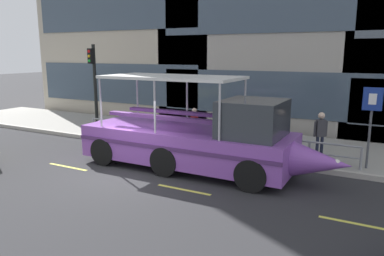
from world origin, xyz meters
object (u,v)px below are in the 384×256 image
(duck_tour_boat, at_px, (200,140))
(pedestrian_mid_left, at_px, (237,122))
(parking_sign, at_px, (371,114))
(traffic_light_pole, at_px, (94,80))
(pedestrian_near_bow, at_px, (320,131))
(pedestrian_mid_right, at_px, (194,122))

(duck_tour_boat, height_order, pedestrian_mid_left, duck_tour_boat)
(duck_tour_boat, bearing_deg, parking_sign, 24.35)
(traffic_light_pole, xyz_separation_m, pedestrian_near_bow, (10.60, 0.16, -1.51))
(traffic_light_pole, height_order, pedestrian_near_bow, traffic_light_pole)
(duck_tour_boat, relative_size, pedestrian_mid_right, 6.06)
(traffic_light_pole, distance_m, pedestrian_mid_left, 7.32)
(traffic_light_pole, bearing_deg, parking_sign, -0.80)
(traffic_light_pole, height_order, pedestrian_mid_right, traffic_light_pole)
(duck_tour_boat, bearing_deg, pedestrian_mid_left, 89.17)
(traffic_light_pole, xyz_separation_m, pedestrian_mid_right, (5.38, 0.21, -1.64))
(parking_sign, xyz_separation_m, pedestrian_mid_right, (-6.82, 0.38, -0.93))
(traffic_light_pole, relative_size, pedestrian_near_bow, 2.42)
(parking_sign, relative_size, duck_tour_boat, 0.29)
(pedestrian_near_bow, bearing_deg, duck_tour_boat, -143.13)
(parking_sign, xyz_separation_m, pedestrian_mid_left, (-5.11, 0.99, -0.86))
(duck_tour_boat, distance_m, pedestrian_mid_left, 3.32)
(parking_sign, distance_m, duck_tour_boat, 5.74)
(parking_sign, height_order, pedestrian_near_bow, parking_sign)
(duck_tour_boat, xyz_separation_m, pedestrian_mid_right, (-1.67, 2.72, 0.03))
(traffic_light_pole, distance_m, parking_sign, 12.23)
(traffic_light_pole, xyz_separation_m, parking_sign, (12.21, -0.17, -0.71))
(parking_sign, bearing_deg, pedestrian_mid_right, 176.80)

